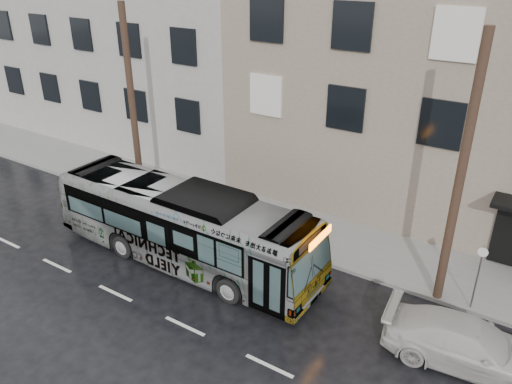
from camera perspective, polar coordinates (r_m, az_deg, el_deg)
ground at (r=18.38m, az=-3.03°, el=-10.78°), size 120.00×120.00×0.00m
sidewalk at (r=21.84m, az=4.44°, el=-4.15°), size 90.00×3.60×0.15m
building_taupe at (r=25.48m, az=23.86°, el=11.29°), size 20.00×12.00×11.00m
building_grey at (r=37.50m, az=-13.93°, el=20.56°), size 26.00×15.00×16.00m
utility_pole_front at (r=16.60m, az=22.30°, el=1.51°), size 0.30×0.30×9.00m
utility_pole_rear at (r=23.13m, az=-13.92°, el=9.24°), size 0.30×0.30×9.00m
sign_post at (r=18.01m, az=23.96°, el=-8.92°), size 0.06×0.06×2.40m
bus at (r=19.17m, az=-8.30°, el=-3.78°), size 11.30×2.77×3.14m
white_sedan at (r=16.27m, az=23.02°, el=-15.70°), size 4.97×2.43×1.39m
dark_sedan at (r=23.58m, az=-17.56°, el=-1.42°), size 4.04×1.85×1.28m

